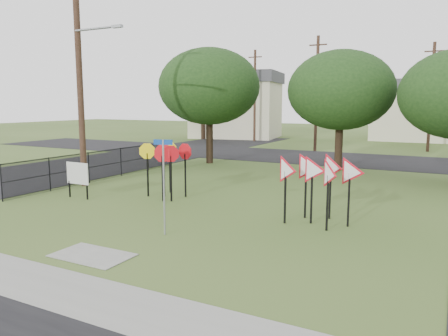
# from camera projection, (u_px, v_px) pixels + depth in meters

# --- Properties ---
(ground) EXTENTS (140.00, 140.00, 0.00)m
(ground) POSITION_uv_depth(u_px,v_px,m) (151.00, 231.00, 13.12)
(ground) COLOR #38521E
(sidewalk) EXTENTS (30.00, 1.60, 0.02)m
(sidewalk) POSITION_uv_depth(u_px,v_px,m) (32.00, 281.00, 9.45)
(sidewalk) COLOR gray
(sidewalk) RESTS_ON ground
(street_left) EXTENTS (8.00, 50.00, 0.02)m
(street_left) POSITION_uv_depth(u_px,v_px,m) (95.00, 164.00, 27.43)
(street_left) COLOR black
(street_left) RESTS_ON ground
(street_far) EXTENTS (60.00, 8.00, 0.02)m
(street_far) POSITION_uv_depth(u_px,v_px,m) (326.00, 158.00, 30.59)
(street_far) COLOR black
(street_far) RESTS_ON ground
(curb_pad) EXTENTS (2.00, 1.20, 0.02)m
(curb_pad) POSITION_uv_depth(u_px,v_px,m) (92.00, 255.00, 11.02)
(curb_pad) COLOR gray
(curb_pad) RESTS_ON ground
(street_name_sign) EXTENTS (0.57, 0.15, 2.80)m
(street_name_sign) POSITION_uv_depth(u_px,v_px,m) (164.00, 180.00, 12.56)
(street_name_sign) COLOR gray
(street_name_sign) RESTS_ON ground
(stop_sign_cluster) EXTENTS (2.08, 1.70, 2.22)m
(stop_sign_cluster) POSITION_uv_depth(u_px,v_px,m) (166.00, 157.00, 17.63)
(stop_sign_cluster) COLOR black
(stop_sign_cluster) RESTS_ON ground
(yield_sign_cluster) EXTENTS (2.78, 2.03, 2.22)m
(yield_sign_cluster) POSITION_uv_depth(u_px,v_px,m) (319.00, 173.00, 13.78)
(yield_sign_cluster) COLOR black
(yield_sign_cluster) RESTS_ON ground
(info_board) EXTENTS (1.17, 0.06, 1.46)m
(info_board) POSITION_uv_depth(u_px,v_px,m) (78.00, 175.00, 17.57)
(info_board) COLOR black
(info_board) RESTS_ON ground
(utility_pole_main) EXTENTS (3.55, 0.33, 10.00)m
(utility_pole_main) POSITION_uv_depth(u_px,v_px,m) (80.00, 72.00, 19.64)
(utility_pole_main) COLOR #442D1F
(utility_pole_main) RESTS_ON ground
(far_pole_a) EXTENTS (1.40, 0.24, 9.00)m
(far_pole_a) POSITION_uv_depth(u_px,v_px,m) (317.00, 93.00, 34.33)
(far_pole_a) COLOR #442D1F
(far_pole_a) RESTS_ON ground
(far_pole_b) EXTENTS (1.40, 0.24, 8.50)m
(far_pole_b) POSITION_uv_depth(u_px,v_px,m) (431.00, 96.00, 34.15)
(far_pole_b) COLOR #442D1F
(far_pole_b) RESTS_ON ground
(far_pole_c) EXTENTS (1.40, 0.24, 9.00)m
(far_pole_c) POSITION_uv_depth(u_px,v_px,m) (255.00, 95.00, 43.29)
(far_pole_c) COLOR #442D1F
(far_pole_c) RESTS_ON ground
(fence_run) EXTENTS (0.05, 11.55, 1.50)m
(fence_run) POSITION_uv_depth(u_px,v_px,m) (106.00, 164.00, 21.99)
(fence_run) COLOR black
(fence_run) RESTS_ON ground
(house_left) EXTENTS (10.58, 8.88, 7.20)m
(house_left) POSITION_uv_depth(u_px,v_px,m) (236.00, 105.00, 48.78)
(house_left) COLOR beige
(house_left) RESTS_ON ground
(house_mid) EXTENTS (8.40, 8.40, 6.20)m
(house_mid) POSITION_uv_depth(u_px,v_px,m) (416.00, 110.00, 45.73)
(house_mid) COLOR beige
(house_mid) RESTS_ON ground
(tree_near_left) EXTENTS (6.40, 6.40, 7.27)m
(tree_near_left) POSITION_uv_depth(u_px,v_px,m) (209.00, 87.00, 27.42)
(tree_near_left) COLOR black
(tree_near_left) RESTS_ON ground
(tree_near_mid) EXTENTS (6.00, 6.00, 6.80)m
(tree_near_mid) POSITION_uv_depth(u_px,v_px,m) (341.00, 90.00, 24.62)
(tree_near_mid) COLOR black
(tree_near_mid) RESTS_ON ground
(tree_far_left) EXTENTS (6.80, 6.80, 7.73)m
(tree_far_left) POSITION_uv_depth(u_px,v_px,m) (203.00, 90.00, 45.99)
(tree_far_left) COLOR black
(tree_far_left) RESTS_ON ground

